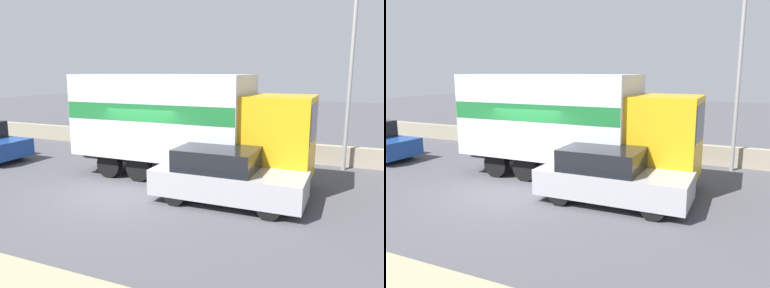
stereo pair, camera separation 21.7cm
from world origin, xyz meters
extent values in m
plane|color=#47474C|center=(0.00, 0.00, 0.00)|extent=(80.00, 80.00, 0.00)
cube|color=gray|center=(0.00, 6.18, 0.39)|extent=(60.00, 0.35, 0.78)
cylinder|color=gray|center=(6.05, 5.52, 3.18)|extent=(0.14, 0.14, 6.37)
cube|color=gold|center=(4.19, 2.08, 1.69)|extent=(2.03, 2.18, 2.56)
cube|color=black|center=(5.19, 2.08, 2.20)|extent=(0.06, 1.85, 1.13)
cube|color=#2D2D33|center=(0.15, 2.08, 0.67)|extent=(6.05, 1.42, 0.25)
cube|color=silver|center=(0.15, 2.08, 2.19)|extent=(6.05, 2.58, 2.79)
cube|color=#19662D|center=(0.15, 2.08, 2.38)|extent=(6.02, 2.60, 0.56)
cylinder|color=black|center=(4.19, 3.00, 0.45)|extent=(0.90, 0.28, 0.90)
cylinder|color=black|center=(4.19, 1.17, 0.45)|extent=(0.90, 0.28, 0.90)
cylinder|color=black|center=(-1.52, 3.00, 0.45)|extent=(0.90, 0.28, 0.90)
cylinder|color=black|center=(-1.52, 1.17, 0.45)|extent=(0.90, 0.28, 0.90)
cylinder|color=black|center=(-0.31, 3.00, 0.45)|extent=(0.90, 0.28, 0.90)
cylinder|color=black|center=(-0.31, 1.17, 0.45)|extent=(0.90, 0.28, 0.90)
cube|color=#9E9EA3|center=(3.17, 0.24, 0.60)|extent=(4.26, 1.73, 0.73)
cube|color=black|center=(2.83, 0.24, 1.27)|extent=(2.21, 1.59, 0.62)
cylinder|color=black|center=(4.49, 0.98, 0.31)|extent=(0.63, 0.20, 0.63)
cylinder|color=black|center=(4.49, -0.50, 0.31)|extent=(0.63, 0.20, 0.63)
cylinder|color=black|center=(1.85, 0.98, 0.31)|extent=(0.63, 0.20, 0.63)
cylinder|color=black|center=(1.85, -0.50, 0.31)|extent=(0.63, 0.20, 0.63)
cylinder|color=black|center=(-6.83, 1.98, 0.31)|extent=(0.61, 0.20, 0.61)
camera|label=1|loc=(6.27, -9.44, 3.68)|focal=35.00mm
camera|label=2|loc=(6.47, -9.35, 3.68)|focal=35.00mm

